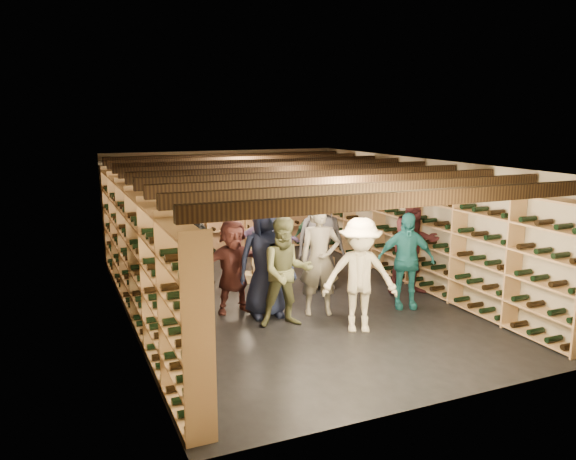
% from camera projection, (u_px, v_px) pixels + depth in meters
% --- Properties ---
extents(ground, '(8.00, 8.00, 0.00)m').
position_uv_depth(ground, '(290.00, 300.00, 9.87)').
color(ground, black).
rests_on(ground, ground).
extents(walls, '(5.52, 8.02, 2.40)m').
position_uv_depth(walls, '(290.00, 233.00, 9.64)').
color(walls, '#BDAE93').
rests_on(walls, ground).
extents(ceiling, '(5.50, 8.00, 0.01)m').
position_uv_depth(ceiling, '(290.00, 163.00, 9.40)').
color(ceiling, beige).
rests_on(ceiling, walls).
extents(ceiling_joists, '(5.40, 7.12, 0.18)m').
position_uv_depth(ceiling_joists, '(290.00, 172.00, 9.43)').
color(ceiling_joists, black).
rests_on(ceiling_joists, ground).
extents(wine_rack_left, '(0.32, 7.50, 2.15)m').
position_uv_depth(wine_rack_left, '(138.00, 254.00, 8.67)').
color(wine_rack_left, tan).
rests_on(wine_rack_left, ground).
extents(wine_rack_right, '(0.32, 7.50, 2.15)m').
position_uv_depth(wine_rack_right, '(414.00, 229.00, 10.65)').
color(wine_rack_right, tan).
rests_on(wine_rack_right, ground).
extents(wine_rack_back, '(4.70, 0.30, 2.15)m').
position_uv_depth(wine_rack_back, '(225.00, 208.00, 13.11)').
color(wine_rack_back, tan).
rests_on(wine_rack_back, ground).
extents(crate_stack_left, '(0.57, 0.46, 0.68)m').
position_uv_depth(crate_stack_left, '(264.00, 264.00, 10.98)').
color(crate_stack_left, tan).
rests_on(crate_stack_left, ground).
extents(crate_stack_right, '(0.54, 0.39, 0.34)m').
position_uv_depth(crate_stack_right, '(320.00, 265.00, 11.54)').
color(crate_stack_right, tan).
rests_on(crate_stack_right, ground).
extents(crate_loose, '(0.59, 0.50, 0.17)m').
position_uv_depth(crate_loose, '(256.00, 277.00, 10.96)').
color(crate_loose, tan).
rests_on(crate_loose, ground).
extents(person_0, '(0.82, 0.54, 1.65)m').
position_uv_depth(person_0, '(168.00, 272.00, 8.58)').
color(person_0, black).
rests_on(person_0, ground).
extents(person_1, '(0.62, 0.46, 1.54)m').
position_uv_depth(person_1, '(200.00, 269.00, 8.98)').
color(person_1, black).
rests_on(person_1, ground).
extents(person_2, '(0.92, 0.78, 1.69)m').
position_uv_depth(person_2, '(286.00, 272.00, 8.51)').
color(person_2, '#5E613C').
rests_on(person_2, ground).
extents(person_3, '(1.28, 1.04, 1.72)m').
position_uv_depth(person_3, '(360.00, 275.00, 8.29)').
color(person_3, beige).
rests_on(person_3, ground).
extents(person_4, '(1.03, 0.74, 1.62)m').
position_uv_depth(person_4, '(406.00, 260.00, 9.35)').
color(person_4, teal).
rests_on(person_4, ground).
extents(person_5, '(1.45, 0.48, 1.55)m').
position_uv_depth(person_5, '(233.00, 266.00, 9.14)').
color(person_5, brown).
rests_on(person_5, ground).
extents(person_6, '(0.98, 0.69, 1.88)m').
position_uv_depth(person_6, '(267.00, 259.00, 8.93)').
color(person_6, '#20294E').
rests_on(person_6, ground).
extents(person_7, '(0.76, 0.61, 1.80)m').
position_uv_depth(person_7, '(320.00, 260.00, 9.01)').
color(person_7, gray).
rests_on(person_7, ground).
extents(person_8, '(1.04, 0.87, 1.89)m').
position_uv_depth(person_8, '(414.00, 243.00, 10.03)').
color(person_8, '#40191C').
rests_on(person_8, ground).
extents(person_9, '(1.15, 0.94, 1.55)m').
position_uv_depth(person_9, '(191.00, 251.00, 10.19)').
color(person_9, beige).
rests_on(person_9, ground).
extents(person_10, '(0.88, 0.38, 1.50)m').
position_uv_depth(person_10, '(314.00, 239.00, 11.31)').
color(person_10, '#204330').
rests_on(person_10, ground).
extents(person_11, '(1.51, 0.91, 1.55)m').
position_uv_depth(person_11, '(263.00, 242.00, 10.88)').
color(person_11, slate).
rests_on(person_11, ground).
extents(person_12, '(0.99, 0.72, 1.87)m').
position_uv_depth(person_12, '(320.00, 239.00, 10.43)').
color(person_12, '#39383D').
rests_on(person_12, ground).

